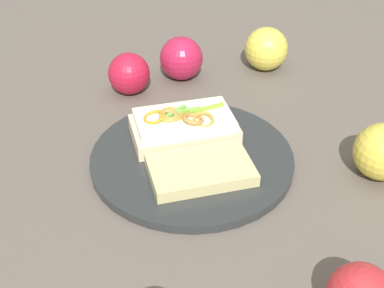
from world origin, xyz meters
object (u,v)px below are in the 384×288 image
(bread_slice_side, at_px, (201,170))
(apple_2, at_px, (181,58))
(apple_1, at_px, (383,152))
(apple_3, at_px, (266,49))
(sandwich, at_px, (184,126))
(apple_0, at_px, (129,74))
(plate, at_px, (192,158))

(bread_slice_side, distance_m, apple_2, 0.31)
(apple_1, bearing_deg, apple_2, 178.61)
(apple_3, bearing_deg, sandwich, -77.66)
(sandwich, height_order, apple_0, apple_0)
(bread_slice_side, distance_m, apple_0, 0.29)
(plate, xyz_separation_m, bread_slice_side, (0.04, -0.03, 0.02))
(apple_1, relative_size, apple_2, 1.03)
(apple_0, bearing_deg, bread_slice_side, -20.25)
(bread_slice_side, height_order, apple_1, apple_1)
(plate, height_order, apple_3, apple_3)
(apple_3, bearing_deg, apple_1, -24.95)
(sandwich, relative_size, apple_3, 2.22)
(apple_1, xyz_separation_m, apple_3, (-0.32, 0.15, -0.00))
(bread_slice_side, relative_size, apple_1, 1.74)
(apple_1, height_order, apple_2, apple_1)
(apple_0, height_order, apple_2, apple_2)
(bread_slice_side, relative_size, apple_3, 1.74)
(sandwich, xyz_separation_m, apple_0, (-0.19, 0.05, 0.00))
(plate, relative_size, apple_1, 3.65)
(sandwich, bearing_deg, apple_3, 43.97)
(plate, bearing_deg, apple_0, 162.07)
(apple_3, bearing_deg, bread_slice_side, -66.75)
(bread_slice_side, bearing_deg, sandwich, 90.01)
(plate, distance_m, apple_3, 0.34)
(plate, distance_m, sandwich, 0.06)
(apple_0, bearing_deg, plate, -17.93)
(apple_2, bearing_deg, bread_slice_side, -40.29)
(plate, height_order, apple_2, apple_2)
(bread_slice_side, xyz_separation_m, apple_2, (-0.24, 0.20, 0.02))
(plate, bearing_deg, apple_2, 138.11)
(apple_1, bearing_deg, sandwich, -151.31)
(apple_1, xyz_separation_m, apple_2, (-0.41, 0.01, -0.00))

